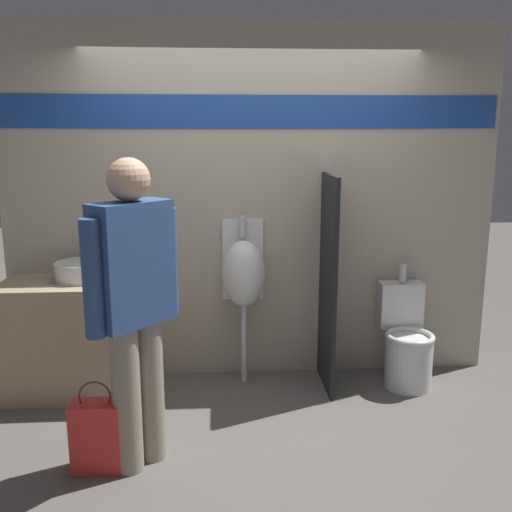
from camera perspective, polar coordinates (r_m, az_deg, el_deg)
The scene contains 10 objects.
ground_plane at distance 4.22m, azimuth 0.16°, elevation -14.58°, with size 16.00×16.00×0.00m, color #5B5651.
display_wall at distance 4.40m, azimuth -0.37°, elevation 5.17°, with size 3.77×0.07×2.70m.
sink_counter at distance 4.44m, azimuth -17.48°, elevation -7.78°, with size 1.04×0.55×0.85m.
sink_basin at distance 4.34m, azimuth -17.08°, elevation -1.41°, with size 0.38×0.38×0.27m.
cell_phone at distance 4.15m, azimuth -14.03°, elevation -2.74°, with size 0.07×0.14×0.01m.
divider_near_counter at distance 4.27m, azimuth 7.19°, elevation -2.75°, with size 0.03×0.56×1.61m.
urinal_near_counter at distance 4.31m, azimuth -1.25°, elevation -1.76°, with size 0.33×0.32×1.29m.
toilet at distance 4.57m, azimuth 14.80°, elevation -8.53°, with size 0.37×0.53×0.90m.
person_in_vest at distance 3.24m, azimuth -12.08°, elevation -4.60°, with size 0.46×0.48×1.78m.
shopping_bag at distance 3.53m, azimuth -15.60°, elevation -16.90°, with size 0.29×0.16×0.55m.
Camera 1 is at (-0.26, -3.76, 1.91)m, focal length 40.00 mm.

